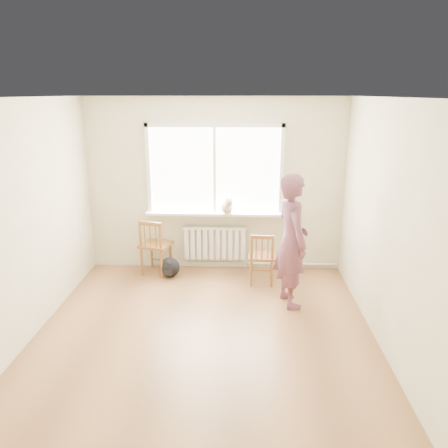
# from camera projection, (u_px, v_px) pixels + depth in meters

# --- Properties ---
(floor) EXTENTS (4.50, 4.50, 0.00)m
(floor) POSITION_uv_depth(u_px,v_px,m) (203.00, 340.00, 5.06)
(floor) COLOR #9B693F
(floor) RESTS_ON ground
(ceiling) EXTENTS (4.50, 4.50, 0.00)m
(ceiling) POSITION_uv_depth(u_px,v_px,m) (200.00, 97.00, 4.28)
(ceiling) COLOR white
(ceiling) RESTS_ON back_wall
(back_wall) EXTENTS (4.00, 0.01, 2.70)m
(back_wall) POSITION_uv_depth(u_px,v_px,m) (215.00, 186.00, 6.82)
(back_wall) COLOR beige
(back_wall) RESTS_ON ground
(window) EXTENTS (2.12, 0.05, 1.42)m
(window) POSITION_uv_depth(u_px,v_px,m) (215.00, 166.00, 6.71)
(window) COLOR white
(window) RESTS_ON back_wall
(windowsill) EXTENTS (2.15, 0.22, 0.04)m
(windowsill) POSITION_uv_depth(u_px,v_px,m) (215.00, 213.00, 6.84)
(windowsill) COLOR white
(windowsill) RESTS_ON back_wall
(radiator) EXTENTS (1.00, 0.12, 0.55)m
(radiator) POSITION_uv_depth(u_px,v_px,m) (215.00, 243.00, 7.00)
(radiator) COLOR white
(radiator) RESTS_ON back_wall
(heating_pipe) EXTENTS (1.40, 0.04, 0.04)m
(heating_pipe) POSITION_uv_depth(u_px,v_px,m) (292.00, 264.00, 7.08)
(heating_pipe) COLOR silver
(heating_pipe) RESTS_ON back_wall
(baseboard) EXTENTS (4.00, 0.03, 0.08)m
(baseboard) POSITION_uv_depth(u_px,v_px,m) (215.00, 264.00, 7.18)
(baseboard) COLOR beige
(baseboard) RESTS_ON ground
(chair_left) EXTENTS (0.54, 0.52, 0.89)m
(chair_left) POSITION_uv_depth(u_px,v_px,m) (154.00, 247.00, 6.77)
(chair_left) COLOR #97642C
(chair_left) RESTS_ON floor
(chair_right) EXTENTS (0.41, 0.39, 0.80)m
(chair_right) POSITION_uv_depth(u_px,v_px,m) (262.00, 258.00, 6.43)
(chair_right) COLOR #97642C
(chair_right) RESTS_ON floor
(person) EXTENTS (0.58, 0.74, 1.78)m
(person) POSITION_uv_depth(u_px,v_px,m) (292.00, 241.00, 5.69)
(person) COLOR #BB3E41
(person) RESTS_ON floor
(cat) EXTENTS (0.25, 0.43, 0.29)m
(cat) POSITION_uv_depth(u_px,v_px,m) (227.00, 206.00, 6.71)
(cat) COLOR beige
(cat) RESTS_ON windowsill
(backpack) EXTENTS (0.32, 0.24, 0.31)m
(backpack) POSITION_uv_depth(u_px,v_px,m) (170.00, 267.00, 6.75)
(backpack) COLOR black
(backpack) RESTS_ON floor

